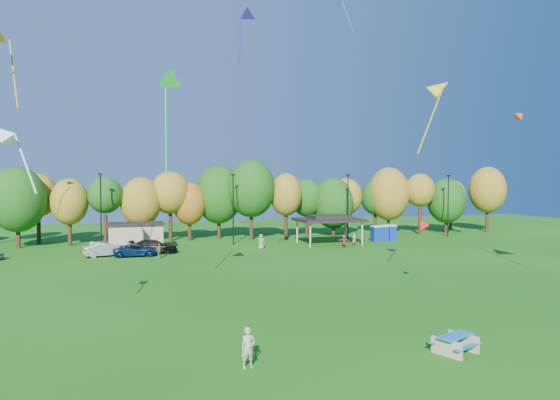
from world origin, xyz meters
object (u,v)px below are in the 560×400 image
object	(u,v)px
porta_potties	(383,233)
car_c	(136,250)
car_d	(154,246)
car_b	(106,249)
kite_flyer	(248,348)
picnic_table	(455,342)

from	to	relation	value
porta_potties	car_c	world-z (taller)	porta_potties
porta_potties	car_d	bearing A→B (deg)	-174.59
car_d	car_b	bearing A→B (deg)	112.02
kite_flyer	car_d	world-z (taller)	kite_flyer
kite_flyer	car_b	xyz separation A→B (m)	(-7.53, 35.98, -0.14)
picnic_table	kite_flyer	distance (m)	9.84
picnic_table	kite_flyer	size ratio (longest dim) A/B	1.37
picnic_table	kite_flyer	bearing A→B (deg)	152.21
picnic_table	car_c	xyz separation A→B (m)	(-14.17, 36.07, 0.18)
picnic_table	car_b	world-z (taller)	car_b
porta_potties	picnic_table	size ratio (longest dim) A/B	1.53
car_b	car_d	distance (m)	5.18
car_c	kite_flyer	bearing A→B (deg)	-174.02
porta_potties	car_d	world-z (taller)	porta_potties
kite_flyer	car_c	xyz separation A→B (m)	(-4.38, 35.14, -0.22)
picnic_table	kite_flyer	world-z (taller)	kite_flyer
car_c	car_d	world-z (taller)	car_d
picnic_table	car_b	distance (m)	40.77
car_d	picnic_table	bearing A→B (deg)	-150.98
porta_potties	picnic_table	bearing A→B (deg)	-114.08
kite_flyer	picnic_table	bearing A→B (deg)	-14.31
car_b	car_c	xyz separation A→B (m)	(3.15, -0.84, -0.09)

